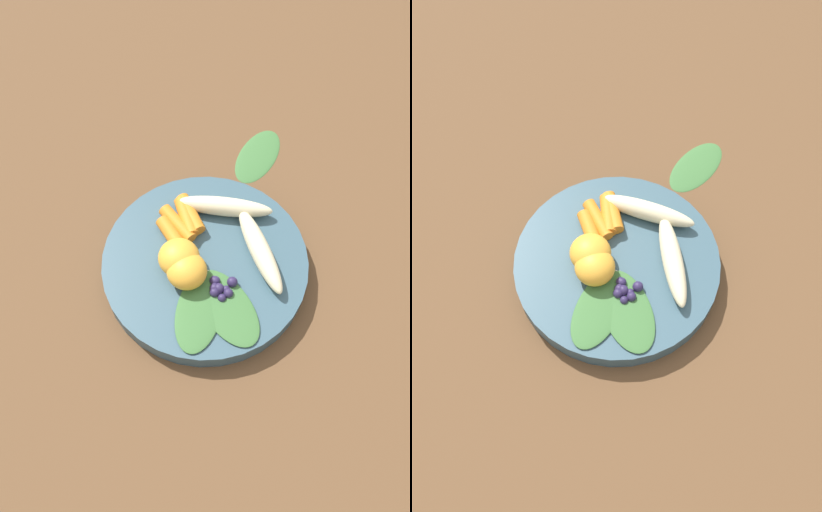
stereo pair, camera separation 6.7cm
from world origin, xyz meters
The scene contains 15 objects.
ground_plane centered at (0.00, 0.00, 0.00)m, with size 2.40×2.40×0.00m, color brown.
bowl centered at (0.00, 0.00, 0.01)m, with size 0.28×0.28×0.03m, color #385666.
banana_peeled_left centered at (0.08, -0.01, 0.04)m, with size 0.14×0.03×0.03m, color beige.
banana_peeled_right centered at (0.02, -0.07, 0.04)m, with size 0.14×0.03×0.03m, color beige.
orange_segment_near centered at (-0.03, 0.02, 0.05)m, with size 0.05×0.05×0.04m, color #F4A833.
orange_segment_far centered at (-0.02, 0.03, 0.05)m, with size 0.06×0.06×0.04m, color #F4A833.
carrot_front centered at (0.06, 0.04, 0.04)m, with size 0.02×0.02×0.06m, color orange.
carrot_mid_left centered at (0.05, 0.04, 0.04)m, with size 0.02×0.02×0.06m, color orange.
carrot_mid_right centered at (0.04, 0.05, 0.04)m, with size 0.02×0.02×0.06m, color orange.
carrot_rear centered at (0.02, 0.05, 0.04)m, with size 0.02×0.02×0.06m, color orange.
blueberry_pile centered at (-0.04, -0.03, 0.04)m, with size 0.04×0.04×0.01m.
coconut_shred_patch centered at (-0.04, -0.01, 0.03)m, with size 0.04×0.04×0.00m, color white.
kale_leaf_left centered at (-0.07, -0.01, 0.03)m, with size 0.12×0.06×0.01m, color #3D7038.
kale_leaf_right centered at (-0.06, -0.04, 0.03)m, with size 0.12×0.06×0.01m, color #3D7038.
kale_leaf_stray centered at (0.22, -0.03, 0.00)m, with size 0.12×0.06×0.01m, color #3D7038.
Camera 2 is at (-0.29, -0.14, 0.63)m, focal length 35.40 mm.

